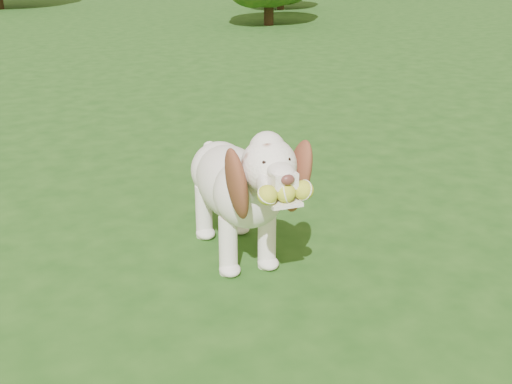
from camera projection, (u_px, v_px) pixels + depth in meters
ground at (266, 211)px, 3.91m from camera, size 80.00×80.00×0.00m
dog at (239, 183)px, 3.17m from camera, size 0.54×1.22×0.79m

